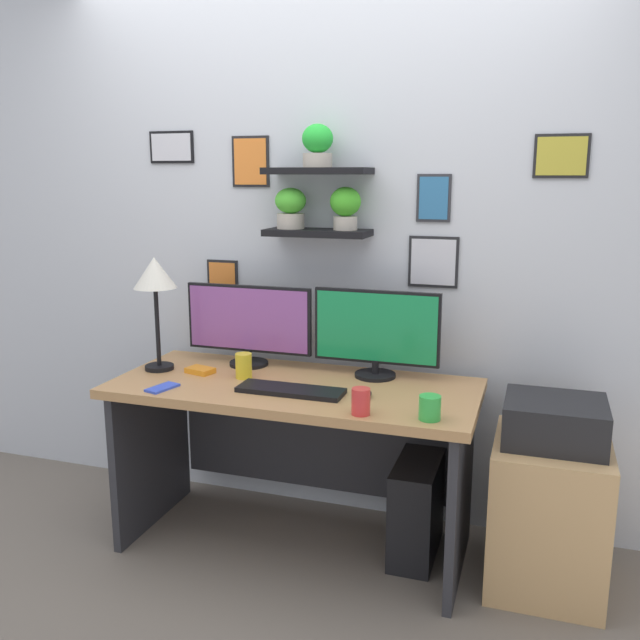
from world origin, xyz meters
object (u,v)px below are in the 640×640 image
object	(u,v)px
coffee_mug	(430,408)
monitor_left	(249,323)
scissors_tray	(200,370)
monitor_right	(376,332)
printer	(555,421)
keyboard	(291,390)
computer_tower_right	(417,508)
computer_mouse	(364,394)
cell_phone	(162,388)
desk	(299,427)
desk_lamp	(155,280)
drawer_cabinet	(548,513)
pen_cup	(361,401)
water_cup	(244,366)

from	to	relation	value
coffee_mug	monitor_left	bearing A→B (deg)	153.16
coffee_mug	scissors_tray	bearing A→B (deg)	165.91
monitor_right	monitor_left	bearing A→B (deg)	180.00
scissors_tray	printer	size ratio (longest dim) A/B	0.32
keyboard	computer_tower_right	xyz separation A→B (m)	(0.50, 0.21, -0.55)
scissors_tray	computer_tower_right	xyz separation A→B (m)	(0.98, 0.07, -0.55)
computer_mouse	cell_phone	bearing A→B (deg)	-169.43
desk	monitor_left	size ratio (longest dim) A/B	2.56
desk_lamp	drawer_cabinet	bearing A→B (deg)	1.20
pen_cup	desk_lamp	bearing A→B (deg)	164.25
pen_cup	drawer_cabinet	xyz separation A→B (m)	(0.69, 0.33, -0.50)
monitor_right	desk_lamp	world-z (taller)	desk_lamp
keyboard	scissors_tray	bearing A→B (deg)	164.37
drawer_cabinet	printer	xyz separation A→B (m)	(0.00, 0.00, 0.39)
monitor_right	computer_mouse	xyz separation A→B (m)	(0.03, -0.30, -0.19)
desk	keyboard	distance (m)	0.28
desk_lamp	coffee_mug	distance (m)	1.36
pen_cup	scissors_tray	xyz separation A→B (m)	(-0.82, 0.29, -0.04)
monitor_left	drawer_cabinet	xyz separation A→B (m)	(1.36, -0.17, -0.65)
keyboard	desk_lamp	distance (m)	0.81
scissors_tray	water_cup	xyz separation A→B (m)	(0.22, -0.01, 0.04)
drawer_cabinet	computer_tower_right	distance (m)	0.54
pen_cup	scissors_tray	bearing A→B (deg)	160.27
monitor_right	cell_phone	world-z (taller)	monitor_right
desk_lamp	scissors_tray	size ratio (longest dim) A/B	4.28
desk	monitor_right	distance (m)	0.54
water_cup	computer_tower_right	bearing A→B (deg)	6.17
cell_phone	computer_tower_right	xyz separation A→B (m)	(1.02, 0.33, -0.54)
desk	computer_tower_right	size ratio (longest dim) A/B	3.64
monitor_left	water_cup	world-z (taller)	monitor_left
desk	keyboard	bearing A→B (deg)	-80.50
desk_lamp	pen_cup	xyz separation A→B (m)	(1.03, -0.29, -0.36)
computer_tower_right	drawer_cabinet	bearing A→B (deg)	-4.66
desk_lamp	pen_cup	world-z (taller)	desk_lamp
monitor_right	computer_tower_right	world-z (taller)	monitor_right
scissors_tray	printer	distance (m)	1.51
computer_mouse	water_cup	xyz separation A→B (m)	(-0.57, 0.09, 0.04)
computer_mouse	drawer_cabinet	bearing A→B (deg)	10.43
monitor_left	printer	world-z (taller)	monitor_left
computer_mouse	scissors_tray	xyz separation A→B (m)	(-0.79, 0.10, -0.00)
monitor_right	cell_phone	xyz separation A→B (m)	(-0.80, -0.45, -0.20)
monitor_left	printer	bearing A→B (deg)	-6.93
keyboard	water_cup	size ratio (longest dim) A/B	4.00
desk	scissors_tray	distance (m)	0.51
computer_mouse	coffee_mug	distance (m)	0.33
desk	scissors_tray	world-z (taller)	scissors_tray
coffee_mug	computer_tower_right	distance (m)	0.68
coffee_mug	printer	world-z (taller)	coffee_mug
water_cup	drawer_cabinet	size ratio (longest dim) A/B	0.18
drawer_cabinet	computer_tower_right	bearing A→B (deg)	175.34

